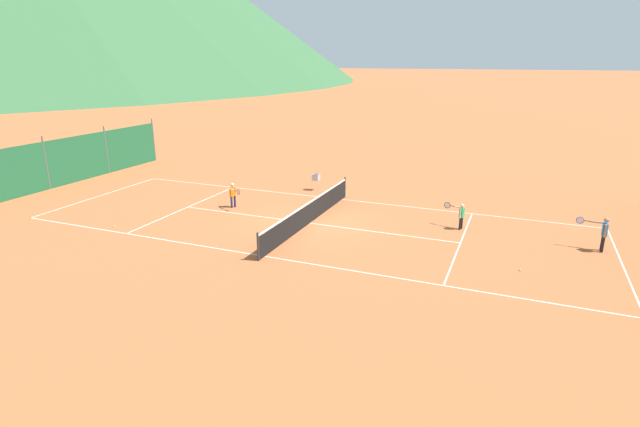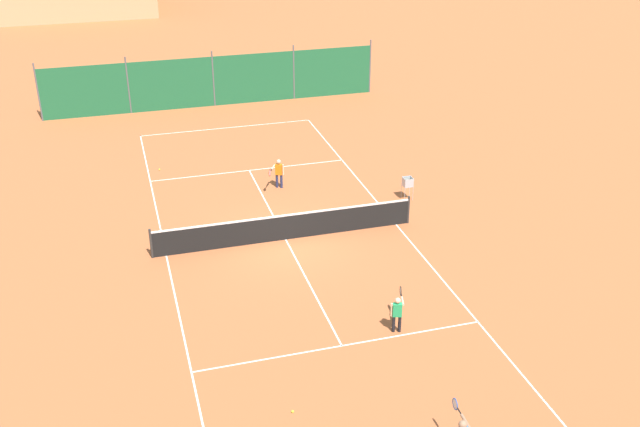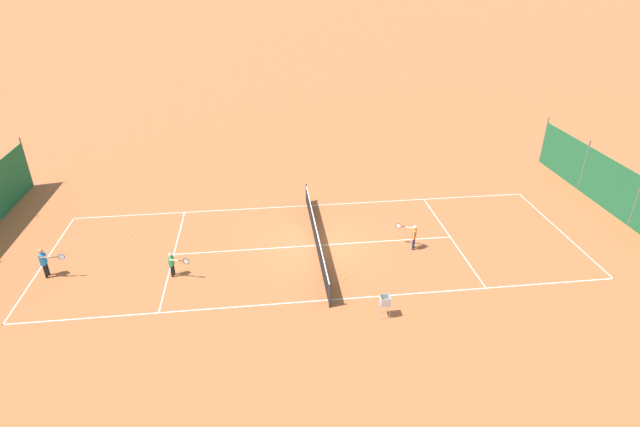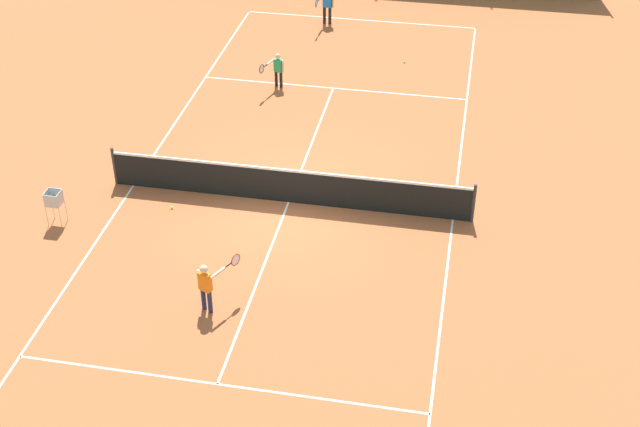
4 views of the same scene
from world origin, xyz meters
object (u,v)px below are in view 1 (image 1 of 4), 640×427
object	(u,v)px
tennis_net	(310,212)
tennis_ball_near_corner	(115,226)
tennis_ball_mid_court	(520,270)
player_near_baseline	(603,232)
ball_hopper	(316,178)
tennis_ball_alley_right	(317,204)
player_near_service	(460,214)
player_far_service	(233,193)

from	to	relation	value
tennis_net	tennis_ball_near_corner	distance (m)	8.33
tennis_ball_mid_court	player_near_baseline	bearing A→B (deg)	-41.28
tennis_ball_near_corner	ball_hopper	distance (m)	10.54
tennis_ball_alley_right	tennis_ball_mid_court	size ratio (longest dim) A/B	1.00
player_near_service	tennis_ball_near_corner	world-z (taller)	player_near_service
player_near_baseline	player_far_service	size ratio (longest dim) A/B	1.09
tennis_net	tennis_ball_mid_court	size ratio (longest dim) A/B	139.09
player_far_service	tennis_ball_mid_court	bearing A→B (deg)	-101.96
player_near_baseline	tennis_ball_alley_right	world-z (taller)	player_near_baseline
tennis_ball_mid_court	ball_hopper	bearing A→B (deg)	55.44
tennis_ball_alley_right	tennis_net	bearing A→B (deg)	-163.30
player_near_service	tennis_ball_alley_right	distance (m)	7.08
tennis_net	player_near_baseline	world-z (taller)	player_near_baseline
tennis_ball_mid_court	tennis_ball_near_corner	bearing A→B (deg)	95.91
ball_hopper	player_near_baseline	bearing A→B (deg)	-107.55
player_near_service	player_far_service	xyz separation A→B (m)	(-0.92, 10.44, 0.05)
player_near_service	player_far_service	size ratio (longest dim) A/B	0.92
player_far_service	tennis_ball_near_corner	bearing A→B (deg)	144.20
tennis_net	player_near_service	xyz separation A→B (m)	(1.70, -6.13, 0.15)
player_near_baseline	tennis_ball_near_corner	size ratio (longest dim) A/B	19.91
player_far_service	tennis_ball_alley_right	world-z (taller)	player_far_service
player_near_service	tennis_ball_alley_right	bearing A→B (deg)	81.17
tennis_ball_near_corner	tennis_ball_alley_right	size ratio (longest dim) A/B	1.00
player_near_baseline	player_far_service	distance (m)	15.62
tennis_ball_near_corner	player_near_baseline	bearing A→B (deg)	-75.86
player_near_baseline	ball_hopper	size ratio (longest dim) A/B	1.48
player_near_service	tennis_ball_near_corner	xyz separation A→B (m)	(-5.33, 13.61, -0.62)
tennis_net	player_near_baseline	size ratio (longest dim) A/B	6.99
player_near_service	tennis_ball_mid_court	world-z (taller)	player_near_service
tennis_ball_near_corner	tennis_ball_alley_right	world-z (taller)	same
tennis_ball_near_corner	tennis_ball_alley_right	xyz separation A→B (m)	(6.41, -6.65, 0.00)
tennis_net	ball_hopper	distance (m)	5.63
tennis_ball_alley_right	ball_hopper	bearing A→B (deg)	23.14
player_near_service	ball_hopper	xyz separation A→B (m)	(3.59, 8.04, 0.00)
player_far_service	tennis_net	bearing A→B (deg)	-100.27
tennis_net	player_far_service	xyz separation A→B (m)	(0.78, 4.31, 0.20)
player_near_service	tennis_ball_mid_court	bearing A→B (deg)	-145.79
player_far_service	ball_hopper	world-z (taller)	player_far_service
player_near_service	tennis_net	bearing A→B (deg)	105.51
tennis_ball_alley_right	player_near_baseline	bearing A→B (deg)	-97.83
player_far_service	tennis_ball_near_corner	world-z (taller)	player_far_service
player_near_service	ball_hopper	size ratio (longest dim) A/B	1.25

